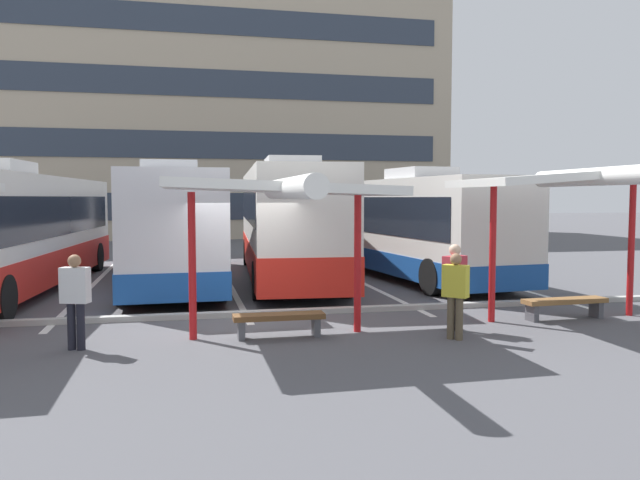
% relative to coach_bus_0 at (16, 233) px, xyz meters
% --- Properties ---
extents(ground_plane, '(160.00, 160.00, 0.00)m').
position_rel_coach_bus_0_xyz_m(ground_plane, '(5.91, -5.81, -1.63)').
color(ground_plane, '#515156').
extents(terminal_building, '(32.33, 14.04, 21.58)m').
position_rel_coach_bus_0_xyz_m(terminal_building, '(5.94, 27.36, 7.80)').
color(terminal_building, tan).
rests_on(terminal_building, ground).
extents(coach_bus_0, '(3.56, 12.65, 3.56)m').
position_rel_coach_bus_0_xyz_m(coach_bus_0, '(0.00, 0.00, 0.00)').
color(coach_bus_0, silver).
rests_on(coach_bus_0, ground).
extents(coach_bus_1, '(3.03, 12.01, 3.65)m').
position_rel_coach_bus_0_xyz_m(coach_bus_1, '(4.12, 1.25, 0.08)').
color(coach_bus_1, silver).
rests_on(coach_bus_1, ground).
extents(coach_bus_2, '(3.31, 11.79, 3.80)m').
position_rel_coach_bus_0_xyz_m(coach_bus_2, '(7.85, 1.09, 0.13)').
color(coach_bus_2, silver).
rests_on(coach_bus_2, ground).
extents(coach_bus_3, '(3.81, 12.45, 3.54)m').
position_rel_coach_bus_0_xyz_m(coach_bus_3, '(11.73, 1.31, 0.02)').
color(coach_bus_3, silver).
rests_on(coach_bus_3, ground).
extents(lane_stripe_1, '(0.16, 14.00, 0.01)m').
position_rel_coach_bus_0_xyz_m(lane_stripe_1, '(1.90, 0.86, -1.62)').
color(lane_stripe_1, white).
rests_on(lane_stripe_1, ground).
extents(lane_stripe_2, '(0.16, 14.00, 0.01)m').
position_rel_coach_bus_0_xyz_m(lane_stripe_2, '(5.91, 0.86, -1.62)').
color(lane_stripe_2, white).
rests_on(lane_stripe_2, ground).
extents(lane_stripe_3, '(0.16, 14.00, 0.01)m').
position_rel_coach_bus_0_xyz_m(lane_stripe_3, '(9.92, 0.86, -1.62)').
color(lane_stripe_3, white).
rests_on(lane_stripe_3, ground).
extents(lane_stripe_4, '(0.16, 14.00, 0.01)m').
position_rel_coach_bus_0_xyz_m(lane_stripe_4, '(13.93, 0.86, -1.62)').
color(lane_stripe_4, white).
rests_on(lane_stripe_4, ground).
extents(waiting_shelter_1, '(4.15, 5.28, 2.95)m').
position_rel_coach_bus_0_xyz_m(waiting_shelter_1, '(6.30, -7.49, 1.11)').
color(waiting_shelter_1, red).
rests_on(waiting_shelter_1, ground).
extents(bench_1, '(1.71, 0.42, 0.45)m').
position_rel_coach_bus_0_xyz_m(bench_1, '(6.30, -7.39, -1.29)').
color(bench_1, brown).
rests_on(bench_1, ground).
extents(waiting_shelter_2, '(4.34, 4.78, 3.29)m').
position_rel_coach_bus_0_xyz_m(waiting_shelter_2, '(12.58, -7.13, 1.36)').
color(waiting_shelter_2, red).
rests_on(waiting_shelter_2, ground).
extents(bench_2, '(1.91, 0.51, 0.45)m').
position_rel_coach_bus_0_xyz_m(bench_2, '(12.58, -6.95, -1.29)').
color(bench_2, brown).
rests_on(bench_2, ground).
extents(platform_kerb, '(44.00, 0.24, 0.12)m').
position_rel_coach_bus_0_xyz_m(platform_kerb, '(5.91, -5.18, -1.57)').
color(platform_kerb, '#ADADA8').
rests_on(platform_kerb, ground).
extents(waiting_passenger_0, '(0.54, 0.40, 1.71)m').
position_rel_coach_bus_0_xyz_m(waiting_passenger_0, '(9.75, -7.54, -0.63)').
color(waiting_passenger_0, black).
rests_on(waiting_passenger_0, ground).
extents(waiting_passenger_1, '(0.52, 0.36, 1.65)m').
position_rel_coach_bus_0_xyz_m(waiting_passenger_1, '(2.75, -7.59, -0.68)').
color(waiting_passenger_1, black).
rests_on(waiting_passenger_1, ground).
extents(waiting_passenger_2, '(0.48, 0.48, 1.60)m').
position_rel_coach_bus_0_xyz_m(waiting_passenger_2, '(9.45, -8.24, -0.71)').
color(waiting_passenger_2, brown).
rests_on(waiting_passenger_2, ground).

